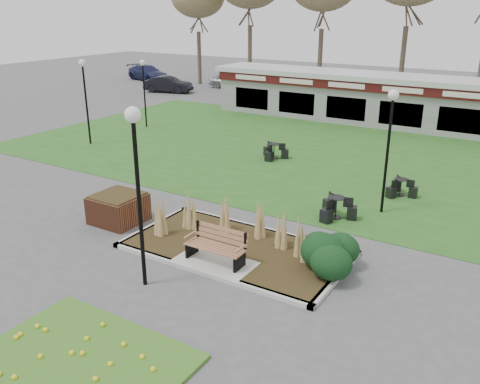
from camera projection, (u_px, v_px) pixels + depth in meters
The scene contains 17 objects.
ground at pixel (212, 268), 13.78m from camera, with size 100.00×100.00×0.00m, color #515154.
lawn at pixel (360, 160), 23.37m from camera, with size 34.00×16.00×0.02m, color #295A1C.
flower_bed at pixel (81, 361), 10.08m from camera, with size 4.20×3.00×0.16m.
planting_bed at pixel (277, 248), 14.11m from camera, with size 6.75×3.40×1.27m.
park_bench at pixel (217, 245), 13.78m from camera, with size 1.70×0.66×0.93m.
brick_planter at pixel (118, 208), 16.58m from camera, with size 1.50×1.50×0.95m.
food_pavilion at pixel (408, 102), 29.22m from camera, with size 24.60×3.40×2.90m.
lamp_post_near_right at pixel (136, 159), 11.83m from camera, with size 0.38×0.38×4.57m.
lamp_post_mid_left at pixel (84, 83), 25.02m from camera, with size 0.35×0.35×4.23m.
lamp_post_mid_right at pixel (390, 125), 16.42m from camera, with size 0.35×0.35×4.20m.
lamp_post_far_left at pixel (143, 79), 28.67m from camera, with size 0.32×0.32×3.83m.
bistro_set_a at pixel (274, 153), 23.49m from camera, with size 1.31×1.15×0.69m.
bistro_set_b at pixel (336, 211), 16.92m from camera, with size 1.34×1.31×0.73m.
bistro_set_d at pixel (400, 190), 18.92m from camera, with size 1.08×1.21×0.65m.
car_silver at pixel (232, 80), 43.23m from camera, with size 1.61×3.99×1.36m, color #B1B1B6.
car_black at pixel (168, 84), 41.20m from camera, with size 1.36×3.91×1.29m, color black.
car_blue at pixel (148, 73), 47.87m from camera, with size 1.93×4.75×1.38m, color navy.
Camera 1 is at (7.04, -10.01, 6.71)m, focal length 38.00 mm.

